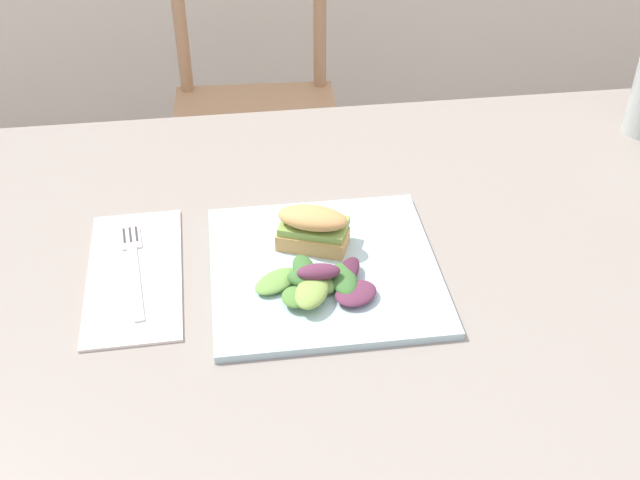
# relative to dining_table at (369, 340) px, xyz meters

# --- Properties ---
(dining_table) EXTENTS (1.38, 0.88, 0.74)m
(dining_table) POSITION_rel_dining_table_xyz_m (0.00, 0.00, 0.00)
(dining_table) COLOR gray
(dining_table) RESTS_ON ground
(chair_wooden_far) EXTENTS (0.42, 0.42, 0.87)m
(chair_wooden_far) POSITION_rel_dining_table_xyz_m (-0.10, 0.98, -0.17)
(chair_wooden_far) COLOR tan
(chair_wooden_far) RESTS_ON ground
(plate_lunch) EXTENTS (0.28, 0.28, 0.01)m
(plate_lunch) POSITION_rel_dining_table_xyz_m (-0.06, 0.01, 0.12)
(plate_lunch) COLOR silver
(plate_lunch) RESTS_ON dining_table
(sandwich_half_front) EXTENTS (0.10, 0.08, 0.06)m
(sandwich_half_front) POSITION_rel_dining_table_xyz_m (-0.07, 0.05, 0.16)
(sandwich_half_front) COLOR tan
(sandwich_half_front) RESTS_ON plate_lunch
(salad_mixed_greens) EXTENTS (0.16, 0.10, 0.04)m
(salad_mixed_greens) POSITION_rel_dining_table_xyz_m (-0.07, -0.04, 0.14)
(salad_mixed_greens) COLOR #6B9E47
(salad_mixed_greens) RESTS_ON plate_lunch
(napkin_folded) EXTENTS (0.12, 0.26, 0.00)m
(napkin_folded) POSITION_rel_dining_table_xyz_m (-0.29, 0.03, 0.12)
(napkin_folded) COLOR silver
(napkin_folded) RESTS_ON dining_table
(fork_on_napkin) EXTENTS (0.04, 0.19, 0.00)m
(fork_on_napkin) POSITION_rel_dining_table_xyz_m (-0.30, 0.05, 0.12)
(fork_on_napkin) COLOR silver
(fork_on_napkin) RESTS_ON napkin_folded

